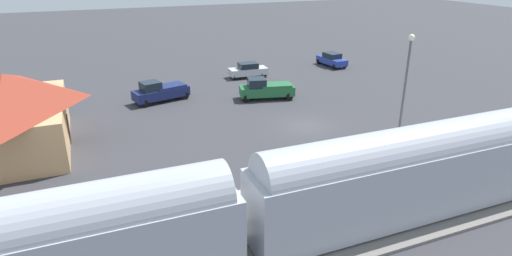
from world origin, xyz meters
name	(u,v)px	position (x,y,z in m)	size (l,w,h in m)	color
ground_plane	(306,126)	(0.00, 0.00, 0.00)	(200.00, 200.00, 0.00)	#38383D
railway_track	(425,209)	(-14.00, 0.00, 0.09)	(4.80, 70.00, 0.30)	slate
platform	(380,176)	(-10.00, 0.00, 0.15)	(3.20, 46.00, 0.30)	#B7B2A8
passenger_train	(243,207)	(-14.00, 10.92, 2.86)	(2.93, 37.24, 4.98)	#ADB2BC
station_building	(10,111)	(4.00, 22.00, 2.98)	(12.10, 7.93, 5.72)	tan
pedestrian_on_platform	(355,169)	(-10.27, 2.26, 1.28)	(0.36, 0.36, 1.71)	#23284C
pickup_green	(266,89)	(8.19, 0.11, 1.03)	(3.17, 5.71, 2.14)	#236638
sedan_silver	(248,70)	(16.64, -1.30, 0.88)	(2.05, 4.58, 1.74)	silver
pickup_navy	(160,91)	(11.37, 10.09, 1.03)	(3.21, 5.71, 2.14)	navy
sedan_blue	(332,59)	(17.73, -13.50, 0.88)	(4.65, 2.59, 1.74)	#283D9E
light_pole_near_platform	(406,82)	(-7.20, -3.57, 5.32)	(0.44, 0.44, 8.57)	#515156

